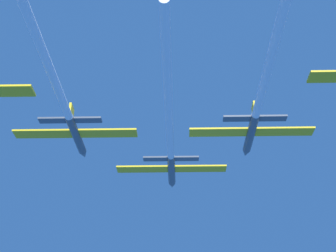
% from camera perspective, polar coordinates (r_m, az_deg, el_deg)
% --- Properties ---
extents(jet_lead, '(17.18, 47.09, 2.85)m').
position_cam_1_polar(jet_lead, '(70.31, 0.23, -1.03)').
color(jet_lead, '#4C5660').
extents(jet_left_wing, '(17.18, 41.67, 2.85)m').
position_cam_1_polar(jet_left_wing, '(64.58, -11.73, 2.98)').
color(jet_left_wing, '#4C5660').
extents(jet_right_wing, '(17.18, 44.34, 2.85)m').
position_cam_1_polar(jet_right_wing, '(62.88, 10.38, 3.76)').
color(jet_right_wing, '#4C5660').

